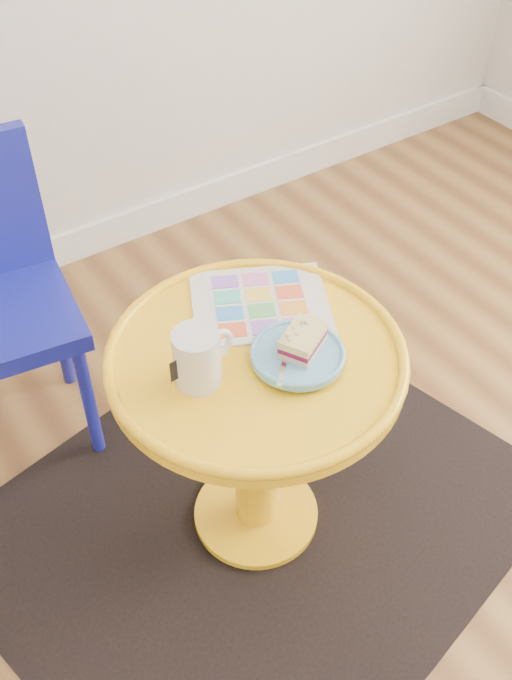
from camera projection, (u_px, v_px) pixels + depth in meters
rug at (256, 516)px, 1.93m from camera, size 1.51×1.36×0.01m
side_table at (256, 408)px, 1.65m from camera, size 0.62×0.62×0.58m
newspaper at (260, 303)px, 1.64m from camera, size 0.38×0.36×0.01m
mug at (198, 356)px, 1.44m from camera, size 0.13×0.09×0.12m
plate at (298, 355)px, 1.51m from camera, size 0.19×0.19×0.02m
cake_slice at (303, 340)px, 1.49m from camera, size 0.12×0.10×0.04m
fork at (286, 358)px, 1.49m from camera, size 0.11×0.11×0.00m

